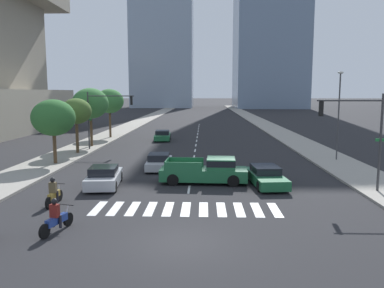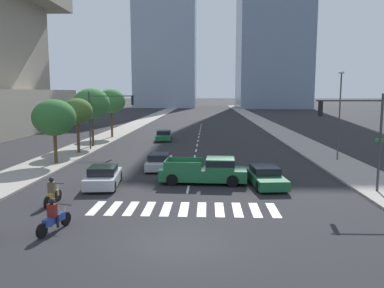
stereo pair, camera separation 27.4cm
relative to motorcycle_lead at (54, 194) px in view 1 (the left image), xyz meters
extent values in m
plane|color=#232326|center=(6.96, -4.97, -0.58)|extent=(800.00, 800.00, 0.00)
cube|color=gray|center=(18.98, 25.03, -0.51)|extent=(4.00, 260.00, 0.15)
cube|color=gray|center=(-5.06, 25.03, -0.51)|extent=(4.00, 260.00, 0.15)
cube|color=silver|center=(2.46, -0.54, -0.58)|extent=(0.45, 2.45, 0.01)
cube|color=silver|center=(3.36, -0.54, -0.58)|extent=(0.45, 2.45, 0.01)
cube|color=silver|center=(4.26, -0.54, -0.58)|extent=(0.45, 2.45, 0.01)
cube|color=silver|center=(5.16, -0.54, -0.58)|extent=(0.45, 2.45, 0.01)
cube|color=silver|center=(6.06, -0.54, -0.58)|extent=(0.45, 2.45, 0.01)
cube|color=silver|center=(6.96, -0.54, -0.58)|extent=(0.45, 2.45, 0.01)
cube|color=silver|center=(7.86, -0.54, -0.58)|extent=(0.45, 2.45, 0.01)
cube|color=silver|center=(8.76, -0.54, -0.58)|extent=(0.45, 2.45, 0.01)
cube|color=silver|center=(9.66, -0.54, -0.58)|extent=(0.45, 2.45, 0.01)
cube|color=silver|center=(10.56, -0.54, -0.58)|extent=(0.45, 2.45, 0.01)
cube|color=silver|center=(11.46, -0.54, -0.58)|extent=(0.45, 2.45, 0.01)
cube|color=silver|center=(6.96, 3.46, -0.58)|extent=(0.14, 2.00, 0.01)
cube|color=silver|center=(6.96, 7.46, -0.58)|extent=(0.14, 2.00, 0.01)
cube|color=silver|center=(6.96, 11.46, -0.58)|extent=(0.14, 2.00, 0.01)
cube|color=silver|center=(6.96, 15.46, -0.58)|extent=(0.14, 2.00, 0.01)
cube|color=silver|center=(6.96, 19.46, -0.58)|extent=(0.14, 2.00, 0.01)
cube|color=silver|center=(6.96, 23.46, -0.58)|extent=(0.14, 2.00, 0.01)
cube|color=silver|center=(6.96, 27.46, -0.58)|extent=(0.14, 2.00, 0.01)
cube|color=silver|center=(6.96, 31.46, -0.58)|extent=(0.14, 2.00, 0.01)
cube|color=silver|center=(6.96, 35.46, -0.58)|extent=(0.14, 2.00, 0.01)
cube|color=silver|center=(6.96, 39.46, -0.58)|extent=(0.14, 2.00, 0.01)
cube|color=silver|center=(6.96, 43.46, -0.58)|extent=(0.14, 2.00, 0.01)
cube|color=silver|center=(6.96, 47.46, -0.58)|extent=(0.14, 2.00, 0.01)
cube|color=silver|center=(6.96, 51.46, -0.58)|extent=(0.14, 2.00, 0.01)
cylinder|color=black|center=(0.01, 0.74, -0.28)|extent=(0.13, 0.60, 0.60)
cylinder|color=black|center=(-0.01, -0.71, -0.28)|extent=(0.13, 0.60, 0.60)
cube|color=#B28E38|center=(0.00, 0.02, -0.06)|extent=(0.24, 1.17, 0.32)
cylinder|color=#B2B2B7|center=(0.01, 0.64, 0.02)|extent=(0.06, 0.32, 0.67)
cylinder|color=black|center=(0.01, 0.69, 0.39)|extent=(0.70, 0.05, 0.04)
cube|color=brown|center=(0.00, -0.08, 0.37)|extent=(0.36, 0.25, 0.55)
sphere|color=black|center=(0.00, -0.08, 0.78)|extent=(0.26, 0.26, 0.26)
cylinder|color=black|center=(-0.18, 0.02, -0.11)|extent=(0.12, 0.12, 0.55)
cylinder|color=black|center=(0.18, 0.01, -0.11)|extent=(0.12, 0.12, 0.55)
cylinder|color=black|center=(1.87, -3.16, -0.28)|extent=(0.27, 0.61, 0.60)
cylinder|color=black|center=(1.45, -4.69, -0.28)|extent=(0.27, 0.61, 0.60)
cube|color=navy|center=(1.66, -3.92, -0.06)|extent=(0.55, 1.29, 0.32)
cylinder|color=#B2B2B7|center=(1.84, -3.25, 0.02)|extent=(0.14, 0.32, 0.67)
cylinder|color=black|center=(1.85, -3.20, 0.39)|extent=(0.68, 0.22, 0.04)
cube|color=maroon|center=(1.63, -4.02, 0.37)|extent=(0.41, 0.33, 0.55)
sphere|color=black|center=(1.63, -4.02, 0.78)|extent=(0.26, 0.26, 0.26)
cylinder|color=black|center=(1.48, -3.88, -0.11)|extent=(0.15, 0.15, 0.55)
cylinder|color=black|center=(1.83, -3.97, -0.11)|extent=(0.15, 0.15, 0.55)
cube|color=#1E6038|center=(7.85, 5.22, 0.01)|extent=(5.69, 2.21, 0.75)
cube|color=#1E6038|center=(8.97, 5.17, 0.74)|extent=(1.87, 1.89, 0.70)
cube|color=black|center=(8.97, 5.17, 0.82)|extent=(1.89, 1.93, 0.39)
cube|color=#1E6038|center=(6.66, 6.22, 0.66)|extent=(2.36, 0.18, 0.55)
cube|color=#1E6038|center=(6.58, 4.33, 0.66)|extent=(2.36, 0.18, 0.55)
cube|color=#1E6038|center=(5.44, 5.32, 0.66)|extent=(0.16, 1.89, 0.55)
cylinder|color=black|center=(9.80, 6.02, -0.20)|extent=(0.77, 0.29, 0.76)
cylinder|color=black|center=(9.72, 4.26, -0.20)|extent=(0.77, 0.29, 0.76)
cylinder|color=black|center=(5.99, 6.18, -0.20)|extent=(0.77, 0.29, 0.76)
cylinder|color=black|center=(5.91, 4.42, -0.20)|extent=(0.77, 0.29, 0.76)
cube|color=#1E6038|center=(2.73, 27.77, -0.12)|extent=(2.16, 4.70, 0.60)
cube|color=black|center=(2.74, 27.55, 0.42)|extent=(1.77, 2.17, 0.50)
cylinder|color=black|center=(1.79, 29.28, -0.26)|extent=(0.26, 0.65, 0.64)
cylinder|color=black|center=(3.48, 29.38, -0.26)|extent=(0.26, 0.65, 0.64)
cylinder|color=black|center=(1.98, 26.16, -0.26)|extent=(0.26, 0.65, 0.64)
cylinder|color=black|center=(3.68, 26.27, -0.26)|extent=(0.26, 0.65, 0.64)
cube|color=#B7BABF|center=(4.40, 9.83, -0.14)|extent=(1.86, 4.36, 0.56)
cube|color=black|center=(4.41, 9.61, 0.39)|extent=(1.59, 1.98, 0.50)
cylinder|color=black|center=(3.58, 11.27, -0.26)|extent=(0.24, 0.65, 0.64)
cylinder|color=black|center=(5.15, 11.32, -0.26)|extent=(0.24, 0.65, 0.64)
cylinder|color=black|center=(3.66, 8.34, -0.26)|extent=(0.24, 0.65, 0.64)
cylinder|color=black|center=(5.23, 8.38, -0.26)|extent=(0.24, 0.65, 0.64)
cube|color=#B7BABF|center=(1.61, 4.09, -0.10)|extent=(2.24, 4.38, 0.66)
cube|color=black|center=(1.63, 3.88, 0.48)|extent=(1.79, 2.05, 0.50)
cylinder|color=black|center=(0.64, 5.44, -0.26)|extent=(0.28, 0.66, 0.64)
cylinder|color=black|center=(2.29, 5.60, -0.26)|extent=(0.28, 0.66, 0.64)
cylinder|color=black|center=(0.92, 2.58, -0.26)|extent=(0.28, 0.66, 0.64)
cylinder|color=black|center=(2.58, 2.74, -0.26)|extent=(0.28, 0.66, 0.64)
cube|color=#1E6038|center=(11.83, 4.72, -0.13)|extent=(2.24, 4.89, 0.59)
cube|color=black|center=(11.81, 4.96, 0.40)|extent=(1.78, 2.27, 0.47)
cylinder|color=black|center=(12.79, 3.19, -0.26)|extent=(0.28, 0.66, 0.64)
cylinder|color=black|center=(11.17, 3.04, -0.26)|extent=(0.28, 0.66, 0.64)
cylinder|color=black|center=(12.50, 6.41, -0.26)|extent=(0.28, 0.66, 0.64)
cylinder|color=black|center=(10.87, 6.25, -0.26)|extent=(0.28, 0.66, 0.64)
cylinder|color=#333335|center=(18.08, 3.00, 2.40)|extent=(0.14, 0.14, 5.66)
cylinder|color=#333335|center=(16.22, 3.00, 4.83)|extent=(3.73, 0.10, 0.10)
cube|color=black|center=(14.60, 3.00, 4.38)|extent=(0.20, 0.28, 0.90)
sphere|color=red|center=(14.60, 3.00, 4.68)|extent=(0.18, 0.18, 0.18)
sphere|color=orange|center=(14.60, 3.00, 4.38)|extent=(0.18, 0.18, 0.18)
sphere|color=green|center=(14.60, 3.00, 4.08)|extent=(0.18, 0.18, 0.18)
cube|color=#19662D|center=(18.08, 3.00, 2.57)|extent=(0.60, 0.04, 0.18)
cylinder|color=#333335|center=(-3.86, 19.22, 2.46)|extent=(0.14, 0.14, 5.79)
cylinder|color=#333335|center=(-1.52, 19.22, 4.95)|extent=(4.68, 0.10, 0.10)
cube|color=black|center=(0.57, 19.22, 4.50)|extent=(0.20, 0.28, 0.90)
sphere|color=red|center=(0.57, 19.22, 4.80)|extent=(0.18, 0.18, 0.18)
sphere|color=orange|center=(0.57, 19.22, 4.50)|extent=(0.18, 0.18, 0.18)
sphere|color=green|center=(0.57, 19.22, 4.20)|extent=(0.18, 0.18, 0.18)
cube|color=#19662D|center=(-3.86, 19.22, 2.57)|extent=(0.60, 0.04, 0.18)
cylinder|color=#3F3F42|center=(19.28, 13.64, 3.21)|extent=(0.12, 0.12, 7.28)
ellipsoid|color=beige|center=(19.28, 13.64, 6.95)|extent=(0.50, 0.24, 0.20)
cylinder|color=#4C3823|center=(-4.26, 11.16, 0.73)|extent=(0.28, 0.28, 2.34)
ellipsoid|color=#2D662D|center=(-4.26, 11.16, 3.29)|extent=(3.46, 3.46, 2.94)
cylinder|color=#4C3823|center=(-4.26, 16.74, 0.98)|extent=(0.28, 0.28, 2.82)
ellipsoid|color=#426028|center=(-4.26, 16.74, 3.54)|extent=(2.88, 2.88, 2.44)
cylinder|color=#4C3823|center=(-4.26, 21.40, 1.09)|extent=(0.28, 0.28, 3.05)
ellipsoid|color=#387538|center=(-4.26, 21.40, 4.15)|extent=(3.82, 3.82, 3.25)
cylinder|color=#4C3823|center=(-4.26, 29.77, 1.16)|extent=(0.28, 0.28, 3.20)
ellipsoid|color=#387538|center=(-4.26, 29.77, 4.21)|extent=(3.63, 3.63, 3.08)
cube|color=#8C9EB2|center=(-8.82, 137.70, 36.44)|extent=(23.99, 20.39, 74.05)
camera|label=1|loc=(7.87, -19.41, 5.27)|focal=36.02mm
camera|label=2|loc=(8.14, -19.40, 5.27)|focal=36.02mm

